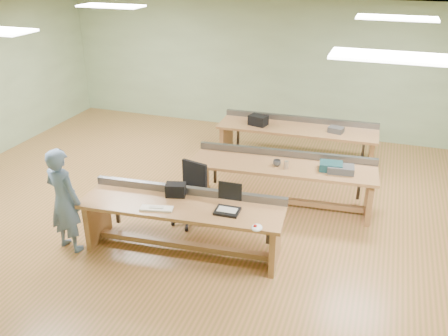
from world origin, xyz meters
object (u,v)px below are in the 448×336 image
Objects in this scene: task_chair at (189,202)px; drinks_can at (286,165)px; person at (64,200)px; workbench_back at (297,136)px; parts_bin_teal at (331,166)px; mug at (277,163)px; workbench_mid at (283,174)px; parts_bin_grey at (341,169)px; camera_bag at (176,190)px; workbench_front at (183,216)px; laptop_base at (227,211)px.

drinks_can is at bearing 46.87° from task_chair.
person reaches higher than drinks_can.
task_chair reaches higher than workbench_back.
mug is (-0.84, -0.13, -0.01)m from parts_bin_teal.
mug is at bearing -132.90° from workbench_mid.
drinks_can is (0.08, -0.15, 0.25)m from workbench_mid.
parts_bin_grey is 3.26× the size of drinks_can.
person reaches higher than mug.
workbench_mid is 0.95m from parts_bin_grey.
camera_bag is at bearing -72.04° from task_chair.
workbench_front is 2.96× the size of task_chair.
workbench_front and parts_bin_grey have the same top height.
task_chair is 2.74× the size of parts_bin_teal.
laptop_base is (0.66, -0.02, 0.21)m from workbench_front.
drinks_can is at bearing -170.78° from parts_bin_grey.
workbench_back is 3.56m from camera_bag.
person is (-1.57, -0.49, 0.22)m from workbench_front.
workbench_back is at bearing 70.86° from workbench_front.
parts_bin_teal is at bearing 8.46° from mug.
parts_bin_grey is at bearing 38.50° from task_chair.
workbench_front is at bearing -138.12° from parts_bin_grey.
parts_bin_grey is 3.18× the size of mug.
task_chair reaches higher than workbench_mid.
parts_bin_grey is (2.12, 1.55, -0.04)m from camera_bag.
mug is 1.02× the size of drinks_can.
workbench_back is 2.01m from parts_bin_teal.
laptop_base is at bearing -26.80° from task_chair.
parts_bin_grey is at bearing 5.08° from mug.
drinks_can reaches higher than workbench_mid.
camera_bag is at bearing -143.73° from parts_bin_grey.
workbench_mid is 3.43m from person.
camera_bag is 0.78× the size of parts_bin_teal.
person is at bearing -167.80° from workbench_front.
workbench_front is at bearing 176.21° from laptop_base.
task_chair is 7.81× the size of drinks_can.
parts_bin_teal is (3.35, 2.26, 0.04)m from person.
person is 5.60× the size of camera_bag.
workbench_front is 10.40× the size of camera_bag.
parts_bin_grey is (0.92, -0.02, 0.25)m from workbench_mid.
parts_bin_teal and drinks_can have the same top height.
workbench_mid is (1.02, 1.75, 0.00)m from workbench_front.
workbench_back is at bearing -109.79° from person.
mug is 0.17m from drinks_can.
workbench_back is 11.26× the size of camera_bag.
person is 1.55m from camera_bag.
workbench_back is 3.20× the size of task_chair.
parts_bin_grey is at bearing -62.63° from workbench_back.
parts_bin_teal is 2.85× the size of drinks_can.
task_chair is 2.40× the size of parts_bin_grey.
workbench_back is 1.93m from mug.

